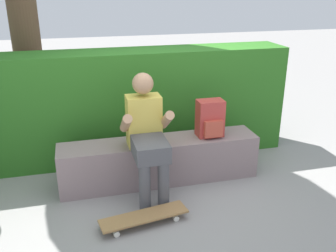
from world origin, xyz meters
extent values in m
plane|color=gray|center=(0.00, 0.00, 0.00)|extent=(24.00, 24.00, 0.00)
cube|color=gray|center=(0.00, 0.28, 0.24)|extent=(2.12, 0.40, 0.47)
cube|color=gold|center=(-0.18, 0.22, 0.73)|extent=(0.34, 0.22, 0.52)
sphere|color=tan|center=(-0.18, 0.22, 1.12)|extent=(0.21, 0.21, 0.21)
cube|color=#4C4C51|center=(-0.18, -0.09, 0.56)|extent=(0.32, 0.40, 0.17)
cylinder|color=#4C4C51|center=(-0.27, -0.24, 0.24)|extent=(0.11, 0.11, 0.47)
cylinder|color=#4C4C51|center=(-0.09, -0.24, 0.24)|extent=(0.11, 0.11, 0.47)
cylinder|color=tan|center=(-0.38, 0.08, 0.77)|extent=(0.09, 0.33, 0.27)
cylinder|color=tan|center=(0.02, 0.08, 0.77)|extent=(0.09, 0.33, 0.27)
cube|color=olive|center=(-0.32, -0.46, 0.08)|extent=(0.82, 0.33, 0.02)
cylinder|color=silver|center=(-0.06, -0.34, 0.03)|extent=(0.06, 0.04, 0.05)
cylinder|color=silver|center=(-0.03, -0.49, 0.03)|extent=(0.06, 0.04, 0.05)
cylinder|color=silver|center=(-0.61, -0.43, 0.03)|extent=(0.06, 0.04, 0.05)
cylinder|color=silver|center=(-0.58, -0.58, 0.03)|extent=(0.06, 0.04, 0.05)
cube|color=#B23833|center=(0.56, 0.28, 0.67)|extent=(0.28, 0.18, 0.40)
cube|color=#BB4634|center=(0.56, 0.17, 0.59)|extent=(0.20, 0.05, 0.18)
cube|color=#2A661E|center=(-0.36, 1.01, 0.65)|extent=(4.14, 0.54, 1.31)
cylinder|color=#473323|center=(-1.33, 1.54, 1.57)|extent=(0.34, 0.34, 3.14)
camera|label=1|loc=(-0.81, -3.25, 2.04)|focal=39.98mm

